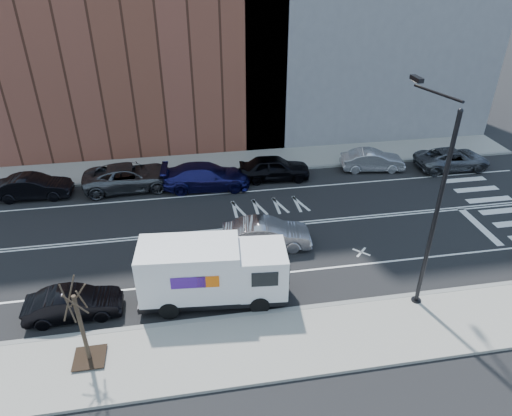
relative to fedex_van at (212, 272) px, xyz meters
name	(u,v)px	position (x,y,z in m)	size (l,w,h in m)	color
ground	(240,229)	(1.98, 5.60, -1.56)	(120.00, 120.00, 0.00)	black
sidewalk_near	(269,345)	(1.98, -3.20, -1.49)	(44.00, 3.60, 0.15)	gray
sidewalk_far	(223,163)	(1.98, 14.40, -1.49)	(44.00, 3.60, 0.15)	gray
curb_near	(261,314)	(1.98, -1.40, -1.48)	(44.00, 0.25, 0.17)	gray
curb_far	(226,174)	(1.98, 12.60, -1.48)	(44.00, 0.25, 0.17)	gray
crosswalk	(496,205)	(17.98, 5.60, -1.56)	(3.00, 14.00, 0.01)	white
road_markings	(240,229)	(1.98, 5.60, -1.56)	(40.00, 8.60, 0.01)	white
streetlight	(432,200)	(8.98, -1.31, 3.51)	(0.44, 4.02, 9.34)	black
street_tree	(84,335)	(-5.02, -2.80, -0.11)	(1.20, 1.20, 3.75)	black
fedex_van	(212,272)	(0.00, 0.00, 0.00)	(6.69, 2.78, 2.98)	black
far_parked_b	(34,187)	(-10.28, 11.41, -0.81)	(1.59, 4.55, 1.50)	black
far_parked_c	(130,177)	(-4.39, 11.68, -0.74)	(2.72, 5.90, 1.64)	#4B4D52
far_parked_d	(206,176)	(0.53, 10.92, -0.74)	(2.32, 5.69, 1.65)	navy
far_parked_e	(274,168)	(5.18, 11.45, -0.74)	(1.93, 4.81, 1.64)	black
far_parked_f	(372,160)	(12.30, 11.68, -0.84)	(1.53, 4.39, 1.45)	#B6B6BB
far_parked_g	(452,159)	(18.00, 10.96, -0.84)	(2.41, 5.22, 1.45)	#52555B
driving_sedan	(267,234)	(3.16, 3.66, -0.80)	(1.63, 4.66, 1.54)	#99999D
near_parked_rear_a	(74,304)	(-5.99, -0.06, -0.90)	(1.41, 4.03, 1.33)	black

